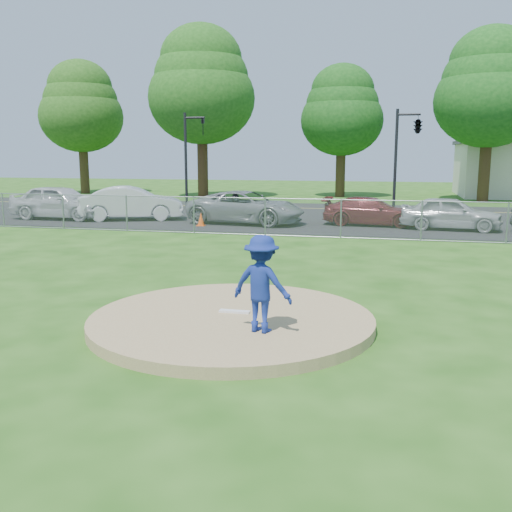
{
  "coord_description": "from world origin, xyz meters",
  "views": [
    {
      "loc": [
        2.87,
        -10.09,
        3.23
      ],
      "look_at": [
        0.0,
        2.0,
        1.0
      ],
      "focal_mm": 40.0,
      "sensor_mm": 36.0,
      "label": 1
    }
  ],
  "objects_px": {
    "traffic_signal_center": "(416,128)",
    "traffic_signal_left": "(189,152)",
    "tree_center": "(342,110)",
    "pitcher": "(262,284)",
    "traffic_cone": "(201,219)",
    "parked_car_white": "(132,203)",
    "tree_far_left": "(81,106)",
    "parked_car_pearl": "(451,213)",
    "tree_left": "(201,84)",
    "parked_car_darkred": "(371,211)",
    "tree_right": "(490,87)",
    "parked_car_silver": "(60,202)",
    "parked_car_gray": "(246,207)"
  },
  "relations": [
    {
      "from": "tree_right",
      "to": "pitcher",
      "type": "height_order",
      "value": "tree_right"
    },
    {
      "from": "traffic_cone",
      "to": "traffic_signal_center",
      "type": "bearing_deg",
      "value": 38.72
    },
    {
      "from": "tree_far_left",
      "to": "tree_center",
      "type": "relative_size",
      "value": 1.09
    },
    {
      "from": "tree_center",
      "to": "parked_car_gray",
      "type": "height_order",
      "value": "tree_center"
    },
    {
      "from": "tree_far_left",
      "to": "parked_car_pearl",
      "type": "distance_m",
      "value": 33.03
    },
    {
      "from": "traffic_signal_left",
      "to": "traffic_cone",
      "type": "distance_m",
      "value": 8.81
    },
    {
      "from": "traffic_signal_left",
      "to": "parked_car_silver",
      "type": "height_order",
      "value": "traffic_signal_left"
    },
    {
      "from": "parked_car_pearl",
      "to": "traffic_signal_left",
      "type": "bearing_deg",
      "value": 71.9
    },
    {
      "from": "tree_left",
      "to": "traffic_cone",
      "type": "relative_size",
      "value": 20.21
    },
    {
      "from": "pitcher",
      "to": "traffic_signal_center",
      "type": "bearing_deg",
      "value": -84.26
    },
    {
      "from": "traffic_signal_center",
      "to": "tree_center",
      "type": "bearing_deg",
      "value": 112.49
    },
    {
      "from": "traffic_signal_left",
      "to": "traffic_cone",
      "type": "relative_size",
      "value": 9.03
    },
    {
      "from": "parked_car_gray",
      "to": "parked_car_pearl",
      "type": "distance_m",
      "value": 9.12
    },
    {
      "from": "traffic_signal_left",
      "to": "parked_car_white",
      "type": "distance_m",
      "value": 6.65
    },
    {
      "from": "traffic_signal_left",
      "to": "parked_car_gray",
      "type": "relative_size",
      "value": 1.02
    },
    {
      "from": "tree_center",
      "to": "parked_car_pearl",
      "type": "distance_m",
      "value": 20.27
    },
    {
      "from": "tree_far_left",
      "to": "parked_car_gray",
      "type": "xyz_separation_m",
      "value": [
        18.26,
        -17.27,
        -6.29
      ]
    },
    {
      "from": "parked_car_gray",
      "to": "parked_car_pearl",
      "type": "relative_size",
      "value": 1.3
    },
    {
      "from": "traffic_cone",
      "to": "parked_car_white",
      "type": "bearing_deg",
      "value": 159.64
    },
    {
      "from": "traffic_signal_center",
      "to": "parked_car_darkred",
      "type": "xyz_separation_m",
      "value": [
        -1.97,
        -5.61,
        -3.96
      ]
    },
    {
      "from": "tree_far_left",
      "to": "parked_car_gray",
      "type": "relative_size",
      "value": 1.96
    },
    {
      "from": "traffic_signal_center",
      "to": "parked_car_white",
      "type": "xyz_separation_m",
      "value": [
        -13.59,
        -6.09,
        -3.78
      ]
    },
    {
      "from": "tree_left",
      "to": "parked_car_darkred",
      "type": "distance_m",
      "value": 20.98
    },
    {
      "from": "tree_center",
      "to": "parked_car_white",
      "type": "xyz_separation_m",
      "value": [
        -8.62,
        -18.09,
        -5.64
      ]
    },
    {
      "from": "parked_car_silver",
      "to": "parked_car_darkred",
      "type": "height_order",
      "value": "parked_car_silver"
    },
    {
      "from": "tree_center",
      "to": "traffic_signal_left",
      "type": "height_order",
      "value": "tree_center"
    },
    {
      "from": "tree_far_left",
      "to": "parked_car_gray",
      "type": "distance_m",
      "value": 25.91
    },
    {
      "from": "traffic_signal_center",
      "to": "parked_car_pearl",
      "type": "xyz_separation_m",
      "value": [
        1.41,
        -6.37,
        -3.88
      ]
    },
    {
      "from": "tree_right",
      "to": "traffic_cone",
      "type": "distance_m",
      "value": 23.97
    },
    {
      "from": "tree_far_left",
      "to": "traffic_signal_center",
      "type": "relative_size",
      "value": 1.92
    },
    {
      "from": "traffic_signal_center",
      "to": "tree_right",
      "type": "bearing_deg",
      "value": 63.29
    },
    {
      "from": "traffic_signal_center",
      "to": "traffic_signal_left",
      "type": "bearing_deg",
      "value": 180.0
    },
    {
      "from": "tree_center",
      "to": "pitcher",
      "type": "height_order",
      "value": "tree_center"
    },
    {
      "from": "tree_right",
      "to": "parked_car_gray",
      "type": "distance_m",
      "value": 21.78
    },
    {
      "from": "tree_right",
      "to": "traffic_cone",
      "type": "xyz_separation_m",
      "value": [
        -14.52,
        -17.61,
        -7.33
      ]
    },
    {
      "from": "tree_right",
      "to": "traffic_signal_center",
      "type": "distance_m",
      "value": 11.6
    },
    {
      "from": "tree_far_left",
      "to": "parked_car_pearl",
      "type": "bearing_deg",
      "value": -32.39
    },
    {
      "from": "tree_far_left",
      "to": "parked_car_darkred",
      "type": "bearing_deg",
      "value": -34.69
    },
    {
      "from": "tree_right",
      "to": "pitcher",
      "type": "relative_size",
      "value": 6.91
    },
    {
      "from": "tree_left",
      "to": "parked_car_white",
      "type": "bearing_deg",
      "value": -84.76
    },
    {
      "from": "tree_left",
      "to": "parked_car_darkred",
      "type": "height_order",
      "value": "tree_left"
    },
    {
      "from": "tree_left",
      "to": "traffic_signal_center",
      "type": "xyz_separation_m",
      "value": [
        14.97,
        -9.0,
        -3.63
      ]
    },
    {
      "from": "tree_left",
      "to": "tree_right",
      "type": "height_order",
      "value": "tree_left"
    },
    {
      "from": "parked_car_silver",
      "to": "traffic_signal_center",
      "type": "bearing_deg",
      "value": -66.6
    },
    {
      "from": "traffic_cone",
      "to": "parked_car_darkred",
      "type": "xyz_separation_m",
      "value": [
        7.52,
        1.99,
        0.33
      ]
    },
    {
      "from": "tree_far_left",
      "to": "pitcher",
      "type": "relative_size",
      "value": 6.38
    },
    {
      "from": "traffic_signal_center",
      "to": "pitcher",
      "type": "bearing_deg",
      "value": -97.97
    },
    {
      "from": "tree_left",
      "to": "parked_car_gray",
      "type": "bearing_deg",
      "value": -64.58
    },
    {
      "from": "tree_center",
      "to": "parked_car_darkred",
      "type": "bearing_deg",
      "value": -80.34
    },
    {
      "from": "tree_far_left",
      "to": "parked_car_white",
      "type": "relative_size",
      "value": 2.15
    }
  ]
}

